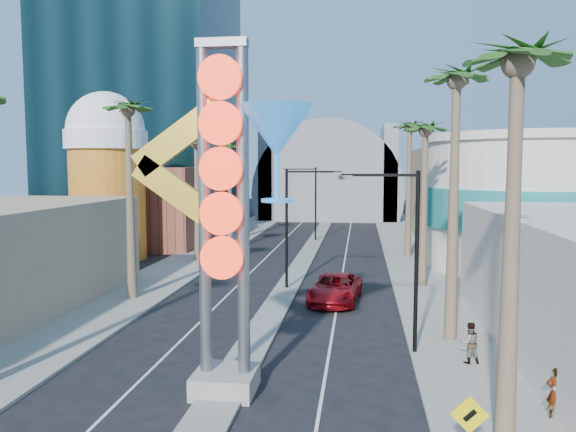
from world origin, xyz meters
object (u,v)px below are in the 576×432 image
(pedestrian_a, at_px, (556,393))
(red_pickup, at_px, (335,288))
(neon_sign, at_px, (246,191))
(pedestrian_b, at_px, (470,343))

(pedestrian_a, bearing_deg, red_pickup, -43.80)
(neon_sign, distance_m, red_pickup, 15.70)
(neon_sign, distance_m, pedestrian_b, 11.25)
(red_pickup, bearing_deg, pedestrian_b, -53.58)
(red_pickup, height_order, pedestrian_b, pedestrian_b)
(red_pickup, distance_m, pedestrian_a, 16.93)
(neon_sign, relative_size, pedestrian_b, 7.40)
(neon_sign, xyz_separation_m, red_pickup, (2.52, 14.08, -6.48))
(neon_sign, bearing_deg, red_pickup, 79.87)
(neon_sign, distance_m, pedestrian_a, 12.07)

